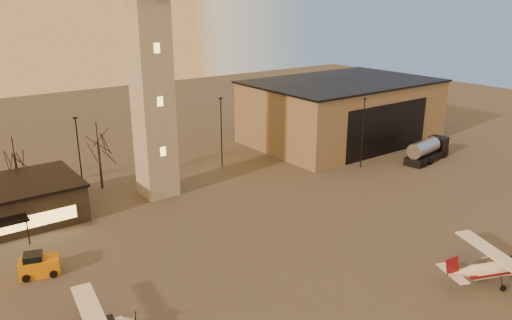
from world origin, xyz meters
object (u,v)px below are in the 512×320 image
Objects in this scene: control_tower at (150,62)px; hangar at (341,111)px; cessna_front at (498,271)px; fuel_truck at (427,152)px; service_cart at (39,266)px.

hangar is (36.00, 3.98, -11.17)m from control_tower.
hangar is 45.67m from cessna_front.
control_tower is 3.46× the size of fuel_truck.
fuel_truck is (38.39, -11.69, -14.99)m from control_tower.
fuel_truck is at bearing -16.94° from control_tower.
control_tower reaches higher than cessna_front.
hangar is at bearing 83.50° from cessna_front.
fuel_truck is at bearing -81.31° from hangar.
cessna_front is 34.22m from fuel_truck.
control_tower is at bearing 154.28° from fuel_truck.
control_tower is 41.66m from cessna_front.
fuel_truck is (24.07, 24.32, 0.27)m from cessna_front.
cessna_front is 3.00× the size of service_cart.
cessna_front reaches higher than service_cart.
cessna_front is 39.84m from service_cart.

